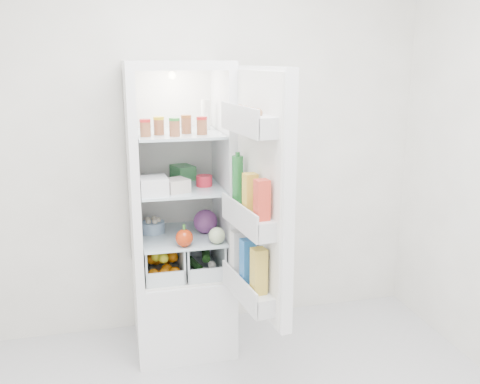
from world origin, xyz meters
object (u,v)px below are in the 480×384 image
object	(u,v)px
refrigerator	(180,244)
red_cabbage	(205,221)
mushroom_bowl	(153,227)
fridge_door	(259,201)

from	to	relation	value
refrigerator	red_cabbage	distance (m)	0.23
refrigerator	mushroom_bowl	size ratio (longest dim) A/B	12.32
fridge_door	mushroom_bowl	bearing A→B (deg)	29.98
red_cabbage	fridge_door	distance (m)	0.66
red_cabbage	fridge_door	bearing A→B (deg)	-72.28
refrigerator	red_cabbage	bearing A→B (deg)	-21.15
red_cabbage	mushroom_bowl	xyz separation A→B (m)	(-0.32, 0.09, -0.04)
refrigerator	red_cabbage	world-z (taller)	refrigerator
red_cabbage	mushroom_bowl	distance (m)	0.33
refrigerator	fridge_door	distance (m)	0.84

